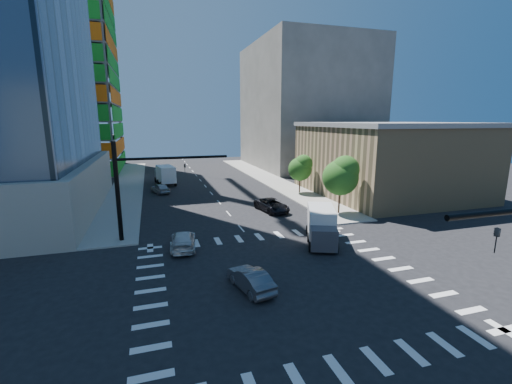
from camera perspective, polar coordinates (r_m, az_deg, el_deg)
name	(u,v)px	position (r m, az deg, el deg)	size (l,w,h in m)	color
ground	(284,279)	(24.88, 4.72, -14.27)	(160.00, 160.00, 0.00)	black
road_markings	(284,279)	(24.88, 4.72, -14.26)	(20.00, 20.00, 0.01)	silver
sidewalk_ne	(268,178)	(65.10, 1.95, 2.30)	(5.00, 60.00, 0.15)	gray
sidewalk_nw	(128,186)	(61.79, -20.55, 1.02)	(5.00, 60.00, 0.15)	gray
construction_building	(46,51)	(85.86, -31.55, 19.41)	(25.16, 34.50, 70.60)	slate
commercial_building	(387,159)	(54.50, 20.99, 5.19)	(20.50, 22.50, 10.60)	#9E855B
bg_building_ne	(306,107)	(83.61, 8.28, 13.89)	(24.00, 30.00, 28.00)	#5E5A55
signal_mast_nw	(135,182)	(32.68, -19.57, 1.60)	(10.20, 0.40, 9.00)	black
tree_south	(342,175)	(40.97, 14.12, 2.75)	(4.16, 4.16, 6.82)	#382316
tree_north	(301,167)	(51.72, 7.52, 4.08)	(3.54, 3.52, 5.78)	#382316
car_nb_far	(272,205)	(41.80, 2.65, -2.20)	(2.55, 5.54, 1.54)	black
car_sb_near	(183,240)	(30.62, -12.04, -7.86)	(2.06, 5.08, 1.47)	silver
car_sb_mid	(160,188)	(54.13, -15.68, 0.61)	(1.78, 4.43, 1.51)	#A1A2A8
car_sb_cross	(250,279)	(23.17, -0.93, -14.32)	(1.53, 4.37, 1.44)	#56565C
box_truck_near	(322,229)	(31.54, 10.89, -6.04)	(4.56, 6.34, 3.06)	black
box_truck_far	(165,176)	(61.49, -14.96, 2.62)	(3.58, 6.55, 3.26)	black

